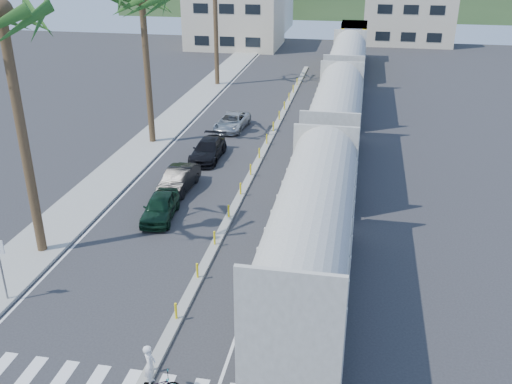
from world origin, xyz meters
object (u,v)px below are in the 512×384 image
Objects in this scene: street_sign at (0,260)px; car_second at (179,180)px; car_lead at (160,207)px; cyclist at (154,382)px.

car_second is at bearing 73.87° from street_sign.
street_sign reaches higher than car_second.
car_lead is 3.69m from car_second.
street_sign is at bearing -103.75° from car_second.
car_second is at bearing -4.98° from cyclist.
street_sign is 0.74× the size of car_lead.
street_sign is at bearing -119.29° from car_lead.
car_lead is 13.16m from cyclist.
cyclist is (4.19, -12.47, -0.02)m from car_lead.
street_sign is at bearing 43.13° from cyclist.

